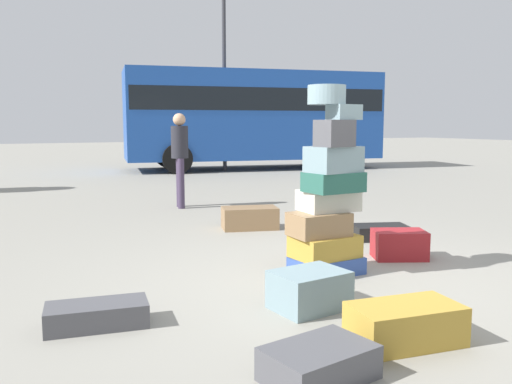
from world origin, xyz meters
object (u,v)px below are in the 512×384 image
Objects in this scene: suitcase_tower at (328,201)px; suitcase_charcoal_foreground_far at (319,363)px; suitcase_charcoal_behind_tower at (97,315)px; person_bearded_onlooker at (180,151)px; suitcase_brown_upright_blue at (250,218)px; lamp_post at (224,40)px; suitcase_tan_right_side at (405,324)px; suitcase_slate_left_side at (309,290)px; parked_bus at (253,113)px; suitcase_black_white_trunk at (380,232)px; suitcase_maroon_foreground_near at (399,244)px.

suitcase_charcoal_foreground_far is at bearing -125.42° from suitcase_tower.
person_bearded_onlooker reaches higher than suitcase_charcoal_behind_tower.
suitcase_brown_upright_blue is 1.23× the size of suitcase_charcoal_foreground_far.
suitcase_tower is at bearing 19.27° from suitcase_charcoal_behind_tower.
lamp_post reaches higher than suitcase_brown_upright_blue.
suitcase_tan_right_side is (-0.50, -1.67, -0.59)m from suitcase_tower.
suitcase_slate_left_side is (-0.71, -0.79, -0.57)m from suitcase_tower.
person_bearded_onlooker reaches higher than suitcase_tan_right_side.
parked_bus is (4.66, 9.25, 1.68)m from suitcase_brown_upright_blue.
parked_bus reaches higher than suitcase_black_white_trunk.
parked_bus is (3.46, 10.64, 1.74)m from suitcase_black_white_trunk.
suitcase_slate_left_side is at bearing -4.09° from suitcase_charcoal_behind_tower.
lamp_post is (-1.21, -0.43, 2.20)m from parked_bus.
lamp_post reaches higher than person_bearded_onlooker.
suitcase_charcoal_foreground_far is (-0.81, -0.17, -0.04)m from suitcase_tan_right_side.
suitcase_black_white_trunk is at bearing 33.41° from person_bearded_onlooker.
suitcase_maroon_foreground_near is at bearing -56.10° from suitcase_brown_upright_blue.
suitcase_maroon_foreground_near is 0.07× the size of parked_bus.
suitcase_brown_upright_blue is at bearing 86.35° from suitcase_tan_right_side.
suitcase_charcoal_foreground_far is at bearing -126.18° from suitcase_slate_left_side.
suitcase_brown_upright_blue reaches higher than suitcase_tan_right_side.
suitcase_slate_left_side is 13.81m from parked_bus.
suitcase_charcoal_foreground_far is (-1.31, -1.84, -0.63)m from suitcase_tower.
suitcase_slate_left_side is at bearing -127.08° from suitcase_maroon_foreground_near.
suitcase_maroon_foreground_near is 0.99× the size of suitcase_slate_left_side.
suitcase_tan_right_side is at bearing 6.93° from person_bearded_onlooker.
parked_bus is (6.31, 13.52, 1.73)m from suitcase_charcoal_foreground_far.
suitcase_maroon_foreground_near is 3.42m from suitcase_charcoal_behind_tower.
suitcase_tower reaches higher than suitcase_charcoal_foreground_far.
parked_bus is (5.70, 12.46, 1.68)m from suitcase_slate_left_side.
suitcase_tan_right_side is (-0.84, -4.10, -0.02)m from suitcase_brown_upright_blue.
suitcase_maroon_foreground_near is 0.77× the size of suitcase_charcoal_behind_tower.
suitcase_brown_upright_blue is 10.23m from lamp_post.
suitcase_brown_upright_blue is 1.06× the size of suitcase_charcoal_behind_tower.
suitcase_charcoal_behind_tower is at bearing -116.81° from suitcase_brown_upright_blue.
lamp_post is at bearing 101.17° from suitcase_maroon_foreground_near.
suitcase_charcoal_behind_tower is 1.75m from suitcase_charcoal_foreground_far.
suitcase_brown_upright_blue is (-0.73, 2.28, -0.00)m from suitcase_maroon_foreground_near.
suitcase_charcoal_behind_tower is at bearing 115.85° from suitcase_charcoal_foreground_far.
suitcase_maroon_foreground_near is 3.10m from suitcase_charcoal_foreground_far.
suitcase_charcoal_foreground_far is 4.05m from suitcase_black_white_trunk.
parked_bus is at bearing 79.44° from suitcase_brown_upright_blue.
suitcase_tower is 2.70× the size of suitcase_black_white_trunk.
suitcase_maroon_foreground_near is 0.73× the size of suitcase_brown_upright_blue.
parked_bus is at bearing 75.51° from suitcase_tan_right_side.
lamp_post is (5.10, 13.09, 3.93)m from suitcase_charcoal_foreground_far.
parked_bus is at bearing 19.74° from lamp_post.
suitcase_slate_left_side is at bearing -91.80° from suitcase_brown_upright_blue.
parked_bus is at bearing 66.84° from suitcase_tower.
suitcase_tower is 1.95m from suitcase_black_white_trunk.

